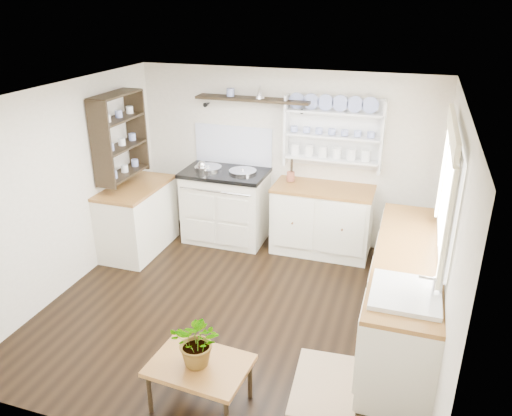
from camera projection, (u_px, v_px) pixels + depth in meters
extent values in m
cube|color=black|center=(237.00, 308.00, 5.43)|extent=(4.00, 3.80, 0.01)
cube|color=beige|center=(284.00, 157.00, 6.64)|extent=(4.00, 0.02, 2.30)
cube|color=beige|center=(447.00, 239.00, 4.41)|extent=(0.02, 3.80, 2.30)
cube|color=beige|center=(67.00, 189.00, 5.55)|extent=(0.02, 3.80, 2.30)
cube|color=white|center=(233.00, 95.00, 4.53)|extent=(4.00, 3.80, 0.01)
cube|color=white|center=(448.00, 196.00, 4.42)|extent=(0.04, 1.40, 1.00)
cube|color=white|center=(445.00, 195.00, 4.42)|extent=(0.02, 1.50, 1.10)
cube|color=#FFEECB|center=(453.00, 131.00, 4.20)|extent=(0.04, 1.55, 0.18)
cube|color=silver|center=(226.00, 207.00, 6.82)|extent=(1.07, 0.70, 0.94)
cube|color=black|center=(225.00, 172.00, 6.63)|extent=(1.11, 0.74, 0.05)
cylinder|color=silver|center=(208.00, 168.00, 6.68)|extent=(0.36, 0.36, 0.03)
cylinder|color=silver|center=(243.00, 171.00, 6.54)|extent=(0.36, 0.36, 0.03)
cylinder|color=silver|center=(214.00, 192.00, 6.34)|extent=(0.97, 0.02, 0.02)
cube|color=#F0E9CF|center=(322.00, 220.00, 6.49)|extent=(1.25, 0.60, 0.88)
cube|color=brown|center=(323.00, 189.00, 6.31)|extent=(1.27, 0.63, 0.04)
cube|color=#F0E9CF|center=(403.00, 295.00, 4.86)|extent=(0.60, 2.40, 0.88)
cube|color=brown|center=(409.00, 255.00, 4.69)|extent=(0.62, 2.43, 0.04)
cube|color=white|center=(404.00, 306.00, 4.06)|extent=(0.55, 0.60, 0.28)
cylinder|color=silver|center=(433.00, 289.00, 3.93)|extent=(0.02, 0.02, 0.22)
cube|color=#F0E9CF|center=(138.00, 219.00, 6.53)|extent=(0.60, 1.10, 0.88)
cube|color=brown|center=(135.00, 187.00, 6.35)|extent=(0.62, 1.13, 0.04)
cube|color=white|center=(334.00, 132.00, 6.28)|extent=(1.20, 0.03, 0.90)
cube|color=white|center=(333.00, 134.00, 6.20)|extent=(1.20, 0.22, 0.02)
cylinder|color=navy|center=(335.00, 112.00, 6.11)|extent=(0.20, 0.02, 0.20)
cube|color=black|center=(253.00, 99.00, 6.34)|extent=(1.50, 0.24, 0.04)
cone|color=black|center=(208.00, 104.00, 6.63)|extent=(0.06, 0.20, 0.06)
cone|color=black|center=(304.00, 110.00, 6.26)|extent=(0.06, 0.20, 0.06)
cube|color=black|center=(120.00, 135.00, 6.13)|extent=(0.28, 0.80, 1.05)
cylinder|color=brown|center=(291.00, 176.00, 6.48)|extent=(0.10, 0.10, 0.12)
cube|color=brown|center=(200.00, 366.00, 3.99)|extent=(0.82, 0.62, 0.04)
cylinder|color=black|center=(150.00, 394.00, 4.00)|extent=(0.04, 0.04, 0.38)
cylinder|color=black|center=(179.00, 358.00, 4.39)|extent=(0.04, 0.04, 0.38)
cylinder|color=black|center=(250.00, 379.00, 4.15)|extent=(0.04, 0.04, 0.38)
imported|color=#3F7233|center=(198.00, 341.00, 3.89)|extent=(0.41, 0.36, 0.44)
cube|color=#977A58|center=(325.00, 385.00, 4.35)|extent=(0.61, 0.89, 0.02)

